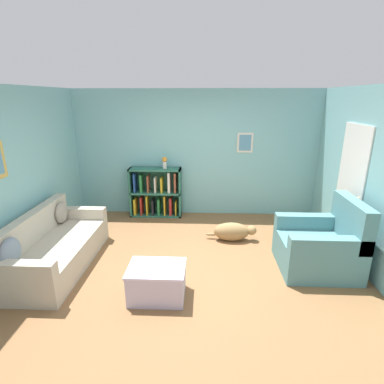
% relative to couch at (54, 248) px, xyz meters
% --- Properties ---
extents(ground_plane, '(14.00, 14.00, 0.00)m').
position_rel_couch_xyz_m(ground_plane, '(2.03, 0.06, -0.30)').
color(ground_plane, brown).
extents(wall_back, '(5.60, 0.13, 2.60)m').
position_rel_couch_xyz_m(wall_back, '(2.04, 2.31, 1.01)').
color(wall_back, '#7AB7BC').
rests_on(wall_back, ground_plane).
extents(wall_left, '(0.13, 5.00, 2.60)m').
position_rel_couch_xyz_m(wall_left, '(-0.52, 0.06, 1.01)').
color(wall_left, '#7AB7BC').
rests_on(wall_left, ground_plane).
extents(wall_right, '(0.16, 5.00, 2.60)m').
position_rel_couch_xyz_m(wall_right, '(4.58, 0.08, 1.00)').
color(wall_right, '#7AB7BC').
rests_on(wall_right, ground_plane).
extents(couch, '(0.86, 1.97, 0.83)m').
position_rel_couch_xyz_m(couch, '(0.00, 0.00, 0.00)').
color(couch, '#B7AD99').
rests_on(couch, ground_plane).
extents(bookshelf, '(1.07, 0.32, 1.03)m').
position_rel_couch_xyz_m(bookshelf, '(1.20, 2.10, 0.20)').
color(bookshelf, '#2D6B56').
rests_on(bookshelf, ground_plane).
extents(recliner_chair, '(1.05, 0.98, 1.07)m').
position_rel_couch_xyz_m(recliner_chair, '(3.94, 0.11, 0.07)').
color(recliner_chair, slate).
rests_on(recliner_chair, ground_plane).
extents(coffee_table, '(0.71, 0.52, 0.43)m').
position_rel_couch_xyz_m(coffee_table, '(1.64, -0.67, -0.07)').
color(coffee_table, '#BCB2D1').
rests_on(coffee_table, ground_plane).
extents(dog, '(0.90, 0.29, 0.33)m').
position_rel_couch_xyz_m(dog, '(2.73, 0.97, -0.13)').
color(dog, '#9E7A4C').
rests_on(dog, ground_plane).
extents(vase, '(0.11, 0.11, 0.24)m').
position_rel_couch_xyz_m(vase, '(1.40, 2.08, 0.88)').
color(vase, silver).
rests_on(vase, bookshelf).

